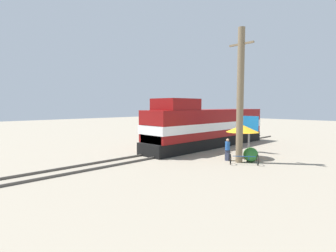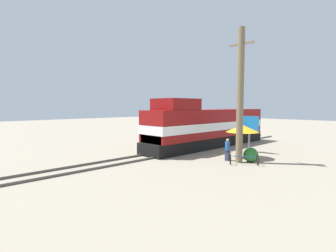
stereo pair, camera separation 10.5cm
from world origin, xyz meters
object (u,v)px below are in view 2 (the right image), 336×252
object	(u,v)px
utility_pole	(240,95)
vendor_umbrella	(243,129)
person_bystander	(228,149)
bicycle	(244,159)
billboard_sign	(249,126)
locomotive	(207,127)

from	to	relation	value
utility_pole	vendor_umbrella	world-z (taller)	utility_pole
utility_pole	vendor_umbrella	distance (m)	2.91
person_bystander	bicycle	xyz separation A→B (m)	(1.51, -0.38, -0.48)
utility_pole	billboard_sign	bearing A→B (deg)	109.80
billboard_sign	bicycle	distance (m)	5.29
vendor_umbrella	person_bystander	size ratio (longest dim) A/B	1.57
vendor_umbrella	billboard_sign	world-z (taller)	billboard_sign
vendor_umbrella	person_bystander	world-z (taller)	vendor_umbrella
bicycle	person_bystander	bearing A→B (deg)	39.20
locomotive	utility_pole	world-z (taller)	utility_pole
locomotive	bicycle	xyz separation A→B (m)	(6.39, -4.35, -1.55)
locomotive	billboard_sign	world-z (taller)	locomotive
billboard_sign	bicycle	size ratio (longest dim) A/B	1.63
utility_pole	billboard_sign	distance (m)	4.91
person_bystander	bicycle	bearing A→B (deg)	-13.93
utility_pole	billboard_sign	xyz separation A→B (m)	(-1.45, 4.04, -2.38)
locomotive	vendor_umbrella	size ratio (longest dim) A/B	6.23
locomotive	utility_pole	bearing A→B (deg)	-34.16
locomotive	vendor_umbrella	xyz separation A→B (m)	(5.10, -2.36, 0.30)
locomotive	person_bystander	size ratio (longest dim) A/B	9.79
locomotive	utility_pole	distance (m)	7.45
locomotive	utility_pole	size ratio (longest dim) A/B	1.70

